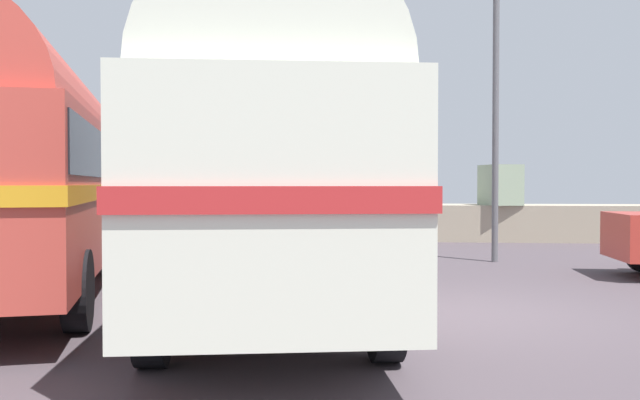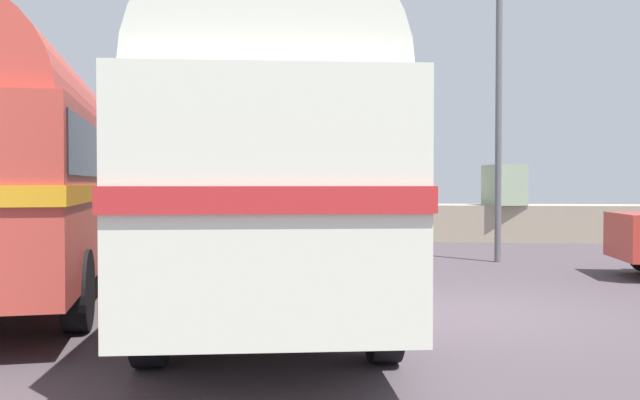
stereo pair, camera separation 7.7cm
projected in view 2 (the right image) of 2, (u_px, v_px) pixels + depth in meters
name	position (u px, v px, depth m)	size (l,w,h in m)	color
ground	(462.00, 314.00, 8.99)	(32.00, 26.00, 0.02)	#483E44
breakwater	(433.00, 218.00, 20.66)	(31.36, 2.17, 2.39)	tan
vintage_coach	(268.00, 161.00, 9.01)	(3.94, 8.88, 3.70)	black
second_coach	(24.00, 163.00, 10.14)	(4.97, 8.90, 3.70)	black
lamp_post	(499.00, 110.00, 14.64)	(0.44, 0.91, 5.88)	#5B5B60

